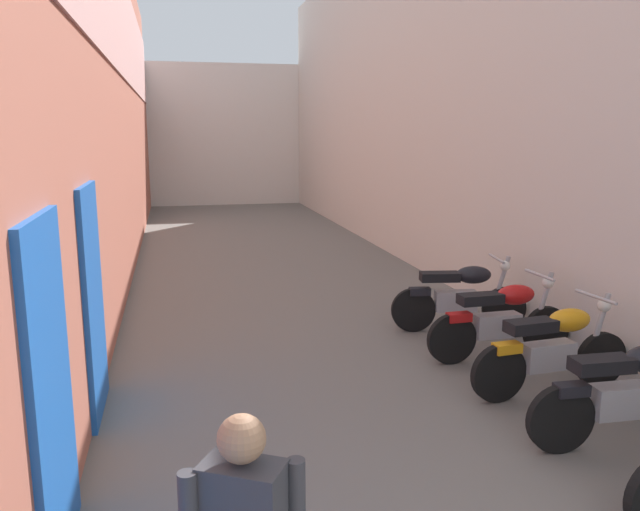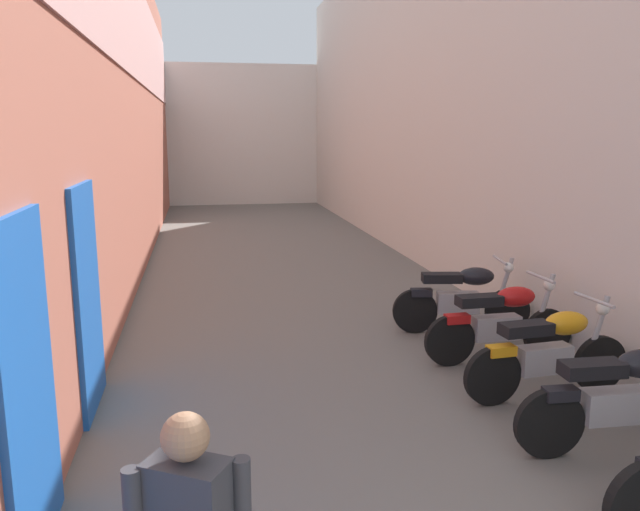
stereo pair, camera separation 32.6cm
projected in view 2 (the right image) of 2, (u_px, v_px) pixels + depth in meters
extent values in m
plane|color=#66635E|center=(302.00, 295.00, 10.51)|extent=(39.01, 39.01, 0.00)
cube|color=#B76651|center=(122.00, 99.00, 11.28)|extent=(0.40, 23.01, 6.48)
cube|color=blue|center=(27.00, 389.00, 3.92)|extent=(0.06, 1.10, 2.20)
cube|color=blue|center=(87.00, 299.00, 6.04)|extent=(0.06, 1.10, 2.20)
cube|color=#DBA39E|center=(129.00, 16.00, 11.04)|extent=(0.04, 23.01, 2.07)
cube|color=beige|center=(433.00, 87.00, 12.30)|extent=(0.40, 23.01, 7.04)
cube|color=silver|center=(241.00, 135.00, 24.00)|extent=(8.47, 2.00, 5.08)
cylinder|color=black|center=(549.00, 424.00, 5.22)|extent=(0.60, 0.10, 0.60)
cube|color=#9E9EA3|center=(614.00, 406.00, 5.28)|extent=(0.57, 0.22, 0.28)
cube|color=black|center=(592.00, 369.00, 5.18)|extent=(0.53, 0.24, 0.12)
cube|color=black|center=(561.00, 394.00, 5.18)|extent=(0.29, 0.15, 0.10)
cylinder|color=black|center=(599.00, 364.00, 6.56)|extent=(0.60, 0.13, 0.60)
cylinder|color=black|center=(492.00, 376.00, 6.23)|extent=(0.60, 0.13, 0.60)
cube|color=#9E9EA3|center=(544.00, 359.00, 6.36)|extent=(0.57, 0.25, 0.28)
ellipsoid|color=orange|center=(566.00, 323.00, 6.35)|extent=(0.50, 0.30, 0.24)
cube|color=black|center=(526.00, 329.00, 6.23)|extent=(0.54, 0.26, 0.12)
cylinder|color=#9E9EA3|center=(597.00, 332.00, 6.47)|extent=(0.25, 0.08, 0.77)
cylinder|color=#9E9EA3|center=(594.00, 300.00, 6.38)|extent=(0.08, 0.58, 0.04)
sphere|color=silver|center=(603.00, 309.00, 6.43)|extent=(0.14, 0.14, 0.14)
cube|color=orange|center=(501.00, 350.00, 6.20)|extent=(0.29, 0.16, 0.10)
cylinder|color=black|center=(547.00, 333.00, 7.54)|extent=(0.60, 0.10, 0.60)
cylinder|color=black|center=(450.00, 341.00, 7.28)|extent=(0.60, 0.10, 0.60)
cube|color=#9E9EA3|center=(496.00, 328.00, 7.38)|extent=(0.56, 0.21, 0.28)
ellipsoid|color=#AD1414|center=(516.00, 297.00, 7.36)|extent=(0.49, 0.27, 0.24)
cube|color=black|center=(479.00, 301.00, 7.27)|extent=(0.53, 0.23, 0.12)
cylinder|color=#9E9EA3|center=(544.00, 306.00, 7.46)|extent=(0.25, 0.07, 0.77)
cylinder|color=#9E9EA3|center=(541.00, 277.00, 7.38)|extent=(0.05, 0.58, 0.04)
sphere|color=silver|center=(549.00, 285.00, 7.42)|extent=(0.14, 0.14, 0.14)
cube|color=#AD1414|center=(457.00, 319.00, 7.25)|extent=(0.28, 0.15, 0.10)
cylinder|color=black|center=(507.00, 311.00, 8.50)|extent=(0.60, 0.18, 0.60)
cylinder|color=black|center=(415.00, 311.00, 8.48)|extent=(0.60, 0.18, 0.60)
cube|color=#9E9EA3|center=(458.00, 302.00, 8.46)|extent=(0.59, 0.29, 0.28)
ellipsoid|color=black|center=(476.00, 276.00, 8.40)|extent=(0.52, 0.34, 0.24)
cube|color=black|center=(442.00, 278.00, 8.40)|extent=(0.55, 0.31, 0.12)
cylinder|color=#9E9EA3|center=(504.00, 286.00, 8.43)|extent=(0.25, 0.10, 0.77)
cylinder|color=#9E9EA3|center=(500.00, 260.00, 8.36)|extent=(0.14, 0.58, 0.04)
sphere|color=silver|center=(508.00, 267.00, 8.38)|extent=(0.14, 0.14, 0.14)
cube|color=black|center=(421.00, 292.00, 8.43)|extent=(0.30, 0.19, 0.10)
sphere|color=#997051|center=(185.00, 437.00, 2.54)|extent=(0.20, 0.20, 0.20)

